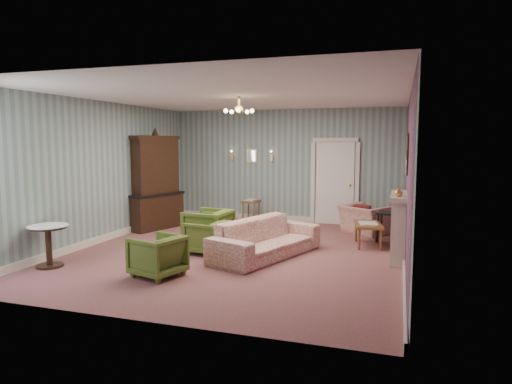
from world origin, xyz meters
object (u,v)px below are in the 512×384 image
(wingback_chair, at_px, (365,215))
(dresser, at_px, (156,180))
(olive_chair_c, at_px, (208,226))
(side_table_black, at_px, (388,227))
(olive_chair_a, at_px, (157,254))
(pedestal_table, at_px, (49,246))
(olive_chair_b, at_px, (207,235))
(sofa_chintz, at_px, (266,232))
(coffee_table, at_px, (368,234))
(fireplace, at_px, (398,226))

(wingback_chair, relative_size, dresser, 0.42)
(olive_chair_c, distance_m, side_table_black, 3.71)
(olive_chair_a, bearing_deg, dresser, -133.40)
(pedestal_table, bearing_deg, olive_chair_b, 37.94)
(sofa_chintz, xyz_separation_m, wingback_chair, (1.55, 2.69, -0.03))
(olive_chair_a, xyz_separation_m, pedestal_table, (-1.98, -0.08, -0.00))
(olive_chair_a, distance_m, dresser, 4.02)
(wingback_chair, distance_m, side_table_black, 0.93)
(coffee_table, bearing_deg, sofa_chintz, -140.20)
(dresser, bearing_deg, olive_chair_b, -22.85)
(fireplace, bearing_deg, side_table_black, 99.03)
(wingback_chair, xyz_separation_m, pedestal_table, (-4.79, -4.45, -0.08))
(olive_chair_a, bearing_deg, fireplace, 139.21)
(olive_chair_b, distance_m, pedestal_table, 2.68)
(coffee_table, height_order, pedestal_table, pedestal_table)
(side_table_black, bearing_deg, coffee_table, -125.69)
(olive_chair_c, xyz_separation_m, side_table_black, (3.36, 1.56, -0.10))
(pedestal_table, bearing_deg, wingback_chair, 42.90)
(fireplace, bearing_deg, coffee_table, 125.31)
(coffee_table, bearing_deg, pedestal_table, -147.22)
(olive_chair_b, bearing_deg, sofa_chintz, 103.70)
(olive_chair_a, distance_m, fireplace, 4.21)
(sofa_chintz, distance_m, side_table_black, 2.83)
(sofa_chintz, bearing_deg, olive_chair_a, 163.44)
(olive_chair_a, bearing_deg, olive_chair_b, -168.52)
(sofa_chintz, xyz_separation_m, side_table_black, (2.07, 1.92, -0.14))
(olive_chair_a, height_order, wingback_chair, wingback_chair)
(dresser, relative_size, side_table_black, 3.76)
(fireplace, height_order, pedestal_table, fireplace)
(olive_chair_c, xyz_separation_m, dresser, (-1.94, 1.35, 0.76))
(fireplace, xyz_separation_m, coffee_table, (-0.58, 0.81, -0.35))
(olive_chair_b, xyz_separation_m, side_table_black, (3.18, 2.04, -0.03))
(fireplace, relative_size, coffee_table, 1.55)
(side_table_black, bearing_deg, pedestal_table, -145.18)
(olive_chair_a, height_order, coffee_table, olive_chair_a)
(wingback_chair, bearing_deg, fireplace, 143.96)
(sofa_chintz, xyz_separation_m, coffee_table, (1.70, 1.42, -0.22))
(olive_chair_b, distance_m, sofa_chintz, 1.13)
(olive_chair_c, height_order, wingback_chair, wingback_chair)
(dresser, distance_m, fireplace, 5.65)
(olive_chair_c, distance_m, wingback_chair, 3.67)
(olive_chair_b, bearing_deg, coffee_table, 126.46)
(olive_chair_b, height_order, olive_chair_c, olive_chair_c)
(olive_chair_b, distance_m, wingback_chair, 3.87)
(wingback_chair, height_order, coffee_table, wingback_chair)
(olive_chair_b, xyz_separation_m, coffee_table, (2.82, 1.53, -0.11))
(olive_chair_b, bearing_deg, fireplace, 109.91)
(olive_chair_a, relative_size, sofa_chintz, 0.30)
(olive_chair_b, xyz_separation_m, dresser, (-2.12, 1.83, 0.83))
(olive_chair_c, distance_m, dresser, 2.48)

